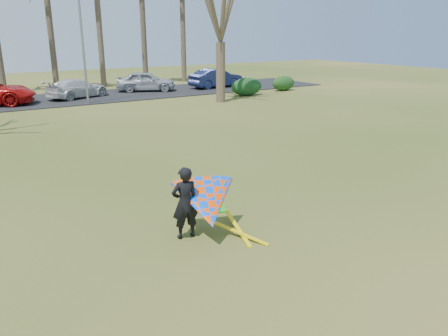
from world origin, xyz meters
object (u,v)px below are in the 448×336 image
car_3 (77,88)px  car_5 (216,78)px  streetlight (84,35)px  car_4 (146,81)px  kite_flyer (205,203)px  bare_tree_right (220,1)px

car_3 → car_5: car_5 is taller
streetlight → car_4: size_ratio=1.73×
car_4 → kite_flyer: 26.74m
streetlight → kite_flyer: bearing=-99.5°
car_4 → bare_tree_right: bearing=-138.9°
streetlight → car_5: (11.65, 2.77, -3.62)m
streetlight → car_3: streetlight is taller
bare_tree_right → kite_flyer: (-11.42, -17.38, -5.72)m
streetlight → car_3: 4.74m
streetlight → car_4: bearing=33.7°
car_4 → car_3: bearing=123.1°
car_3 → car_5: (11.68, -0.16, 0.11)m
car_4 → streetlight: bearing=148.6°
streetlight → car_3: (-0.03, 2.93, -3.73)m
car_3 → bare_tree_right: bearing=-154.8°
car_4 → kite_flyer: size_ratio=1.93×
streetlight → kite_flyer: size_ratio=3.35×
car_4 → car_5: bearing=-74.1°
bare_tree_right → streetlight: (-7.84, 4.00, -2.10)m
bare_tree_right → car_4: 9.87m
bare_tree_right → car_5: size_ratio=1.93×
streetlight → car_3: size_ratio=1.71×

